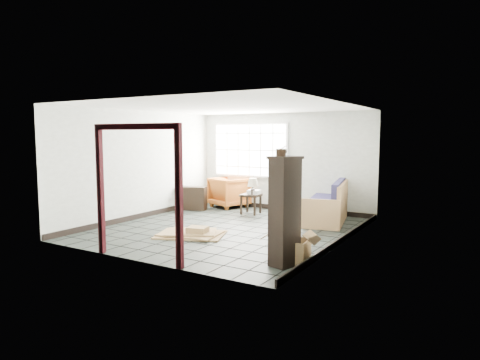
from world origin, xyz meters
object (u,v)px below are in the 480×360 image
Objects in this scene: side_table at (251,198)px; futon_sofa at (330,206)px; tall_shelf at (285,211)px; armchair at (230,191)px.

futon_sofa is at bearing 5.17° from side_table.
futon_sofa is 2.05m from side_table.
tall_shelf reaches higher than side_table.
tall_shelf is (2.61, -3.56, 0.44)m from side_table.
armchair reaches higher than side_table.
side_table is 0.30× the size of tall_shelf.
futon_sofa is 3.82m from tall_shelf.
futon_sofa is 1.36× the size of tall_shelf.
futon_sofa is 2.48× the size of armchair.
futon_sofa reaches higher than armchair.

